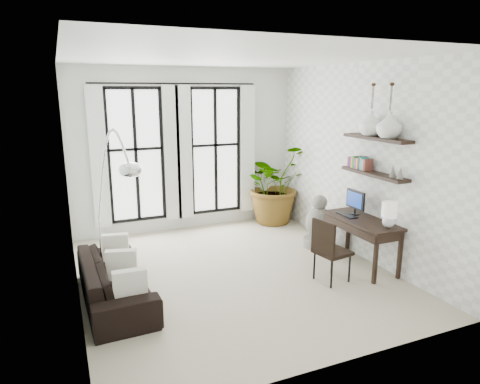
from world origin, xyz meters
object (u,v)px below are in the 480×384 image
sofa (115,280)px  desk_chair (328,247)px  desk (364,223)px  arc_lamp (113,170)px  buddha (319,225)px  plant (274,183)px

sofa → desk_chair: size_ratio=2.13×
desk → desk_chair: bearing=-163.8°
sofa → arc_lamp: arc_lamp is taller
arc_lamp → buddha: size_ratio=2.38×
buddha → desk: bearing=-84.2°
sofa → buddha: bearing=-81.0°
sofa → buddha: buddha is taller
sofa → plant: plant is taller
desk_chair → buddha: 1.49m
sofa → arc_lamp: size_ratio=0.89×
plant → buddha: bearing=-88.9°
desk_chair → desk: bearing=6.6°
desk_chair → arc_lamp: arc_lamp is taller
arc_lamp → desk_chair: bearing=-18.5°
desk_chair → arc_lamp: size_ratio=0.42×
sofa → arc_lamp: 1.47m
sofa → buddha: 3.70m
plant → arc_lamp: size_ratio=0.74×
plant → buddha: 1.72m
desk → buddha: bearing=95.8°
desk → buddha: size_ratio=1.40×
desk → plant: bearing=93.0°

